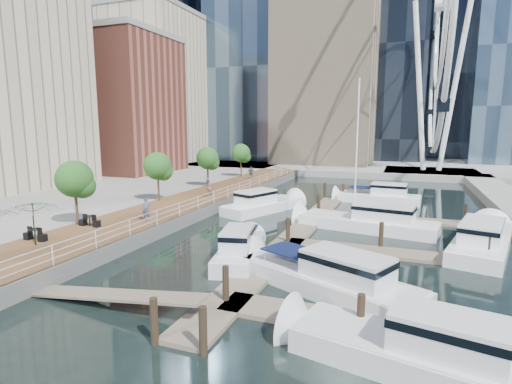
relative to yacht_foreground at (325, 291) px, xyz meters
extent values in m
plane|color=black|center=(-6.91, -1.07, 0.00)|extent=(520.00, 520.00, 0.00)
cube|color=brown|center=(-15.91, 13.93, 0.50)|extent=(6.00, 60.00, 1.00)
cube|color=#595954|center=(-12.91, 13.93, 0.50)|extent=(0.25, 60.00, 1.00)
cube|color=gray|center=(-6.91, 100.93, 0.50)|extent=(200.00, 114.00, 1.00)
cube|color=gray|center=(7.09, 50.93, 0.50)|extent=(14.00, 12.00, 1.00)
cube|color=#6D6051|center=(-3.91, 8.93, 0.10)|extent=(2.00, 32.00, 0.20)
cube|color=#6D6051|center=(2.09, -3.07, 0.10)|extent=(12.00, 2.00, 0.20)
cube|color=#6D6051|center=(2.09, 6.93, 0.10)|extent=(12.00, 2.00, 0.20)
cube|color=#6D6051|center=(2.09, 16.93, 0.10)|extent=(12.00, 2.00, 0.20)
cube|color=brown|center=(-36.91, 32.93, 11.00)|extent=(12.00, 14.00, 20.00)
cube|color=#BCAD8E|center=(-42.91, 48.93, 15.00)|extent=(14.00, 16.00, 28.00)
cylinder|color=white|center=(4.59, 50.93, 14.00)|extent=(0.80, 0.80, 26.00)
cylinder|color=white|center=(9.59, 50.93, 14.00)|extent=(0.80, 0.80, 26.00)
torus|color=white|center=(7.09, 50.93, 26.00)|extent=(0.70, 44.70, 44.70)
cylinder|color=#3F2B1C|center=(-18.31, 2.93, 2.20)|extent=(0.20, 0.20, 2.40)
sphere|color=#265B1E|center=(-18.31, 2.93, 4.30)|extent=(2.60, 2.60, 2.60)
cylinder|color=#3F2B1C|center=(-18.31, 12.93, 2.20)|extent=(0.20, 0.20, 2.40)
sphere|color=#265B1E|center=(-18.31, 12.93, 4.30)|extent=(2.60, 2.60, 2.60)
cylinder|color=#3F2B1C|center=(-18.31, 22.93, 2.20)|extent=(0.20, 0.20, 2.40)
sphere|color=#265B1E|center=(-18.31, 22.93, 4.30)|extent=(2.60, 2.60, 2.60)
cylinder|color=#3F2B1C|center=(-18.31, 32.93, 2.20)|extent=(0.20, 0.20, 2.40)
sphere|color=#265B1E|center=(-18.31, 32.93, 4.30)|extent=(2.60, 2.60, 2.60)
imported|color=#45465C|center=(-14.39, 5.60, 1.89)|extent=(0.70, 0.51, 1.78)
imported|color=#836E5A|center=(-15.05, 16.60, 1.90)|extent=(0.73, 0.91, 1.81)
imported|color=#383C46|center=(-15.91, 30.65, 1.87)|extent=(1.04, 0.47, 1.74)
imported|color=#0E3411|center=(-16.84, -1.82, 2.32)|extent=(3.77, 3.80, 2.63)
camera|label=1|loc=(3.36, -18.44, 7.90)|focal=28.00mm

